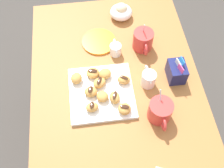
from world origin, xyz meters
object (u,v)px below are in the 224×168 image
(coffee_mug_red_right, at_px, (160,111))
(beignet_1, at_px, (124,80))
(beignet_3, at_px, (105,74))
(beignet_6, at_px, (125,109))
(chocolate_sauce_pitcher, at_px, (115,49))
(beignet_4, at_px, (102,96))
(sugar_caddy, at_px, (177,71))
(beignet_0, at_px, (99,83))
(beignet_2, at_px, (92,107))
(beignet_8, at_px, (91,92))
(coffee_mug_red_left, at_px, (143,40))
(beignet_5, at_px, (93,73))
(beignet_7, at_px, (115,98))
(dining_table, at_px, (116,98))
(cream_pitcher_white, at_px, (148,78))
(saucer_orange_left, at_px, (99,42))
(ice_cream_bowl, at_px, (121,11))
(beignet_9, at_px, (76,78))
(pastry_plate_square, at_px, (102,93))

(coffee_mug_red_right, distance_m, beignet_1, 0.20)
(beignet_3, distance_m, beignet_6, 0.18)
(chocolate_sauce_pitcher, xyz_separation_m, beignet_4, (0.24, -0.09, 0.00))
(sugar_caddy, xyz_separation_m, chocolate_sauce_pitcher, (-0.16, -0.24, -0.01))
(beignet_0, xyz_separation_m, beignet_2, (0.11, -0.04, 0.00))
(beignet_2, height_order, beignet_8, beignet_8)
(beignet_4, xyz_separation_m, beignet_8, (-0.03, -0.05, 0.00))
(chocolate_sauce_pitcher, bearing_deg, coffee_mug_red_left, 99.04)
(beignet_5, distance_m, beignet_7, 0.15)
(dining_table, bearing_deg, chocolate_sauce_pitcher, 173.41)
(coffee_mug_red_right, height_order, cream_pitcher_white, coffee_mug_red_right)
(beignet_7, bearing_deg, saucer_orange_left, -174.38)
(coffee_mug_red_right, distance_m, saucer_orange_left, 0.46)
(beignet_4, bearing_deg, sugar_caddy, 103.17)
(saucer_orange_left, xyz_separation_m, beignet_0, (0.25, -0.02, 0.03))
(ice_cream_bowl, xyz_separation_m, beignet_3, (0.36, -0.12, -0.00))
(chocolate_sauce_pitcher, distance_m, saucer_orange_left, 0.10)
(beignet_8, distance_m, beignet_9, 0.09)
(pastry_plate_square, distance_m, saucer_orange_left, 0.28)
(coffee_mug_red_right, xyz_separation_m, chocolate_sauce_pitcher, (-0.34, -0.13, -0.02))
(sugar_caddy, bearing_deg, beignet_9, -93.18)
(coffee_mug_red_right, relative_size, beignet_0, 2.43)
(coffee_mug_red_right, height_order, beignet_6, coffee_mug_red_right)
(cream_pitcher_white, height_order, beignet_1, cream_pitcher_white)
(beignet_7, bearing_deg, dining_table, 168.57)
(beignet_5, height_order, beignet_8, beignet_8)
(coffee_mug_red_left, distance_m, beignet_5, 0.28)
(coffee_mug_red_left, relative_size, coffee_mug_red_right, 1.05)
(beignet_3, height_order, beignet_7, beignet_3)
(dining_table, height_order, beignet_7, beignet_7)
(beignet_3, distance_m, beignet_5, 0.05)
(beignet_6, height_order, beignet_8, same)
(coffee_mug_red_right, xyz_separation_m, beignet_8, (-0.13, -0.26, -0.01))
(pastry_plate_square, distance_m, sugar_caddy, 0.33)
(sugar_caddy, height_order, beignet_8, sugar_caddy)
(dining_table, height_order, chocolate_sauce_pitcher, chocolate_sauce_pitcher)
(ice_cream_bowl, height_order, chocolate_sauce_pitcher, ice_cream_bowl)
(saucer_orange_left, height_order, beignet_3, beignet_3)
(beignet_7, relative_size, beignet_9, 1.05)
(coffee_mug_red_right, distance_m, chocolate_sauce_pitcher, 0.36)
(cream_pitcher_white, bearing_deg, pastry_plate_square, -82.60)
(chocolate_sauce_pitcher, relative_size, beignet_0, 1.65)
(ice_cream_bowl, bearing_deg, beignet_1, -6.62)
(cream_pitcher_white, height_order, beignet_4, cream_pitcher_white)
(beignet_6, relative_size, beignet_7, 0.92)
(saucer_orange_left, bearing_deg, beignet_4, -3.04)
(coffee_mug_red_right, height_order, beignet_5, coffee_mug_red_right)
(beignet_4, height_order, beignet_6, same)
(saucer_orange_left, xyz_separation_m, beignet_9, (0.21, -0.12, 0.03))
(coffee_mug_red_left, xyz_separation_m, beignet_5, (0.14, -0.24, -0.02))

